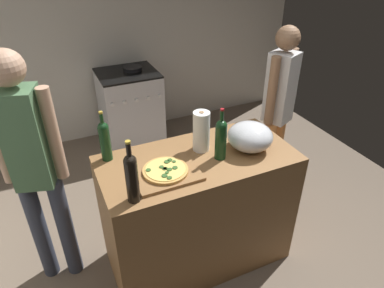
% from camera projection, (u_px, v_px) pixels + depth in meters
% --- Properties ---
extents(ground_plane, '(4.45, 3.50, 0.02)m').
position_uv_depth(ground_plane, '(174.00, 192.00, 3.45)').
color(ground_plane, '#6B5B4C').
extents(kitchen_wall_rear, '(4.45, 0.10, 2.60)m').
position_uv_depth(kitchen_wall_rear, '(121.00, 25.00, 3.92)').
color(kitchen_wall_rear, '#BCB7AD').
rests_on(kitchen_wall_rear, ground_plane).
extents(counter, '(1.31, 0.64, 0.94)m').
position_uv_depth(counter, '(198.00, 211.00, 2.53)').
color(counter, olive).
rests_on(counter, ground_plane).
extents(cutting_board, '(0.40, 0.32, 0.02)m').
position_uv_depth(cutting_board, '(166.00, 173.00, 2.12)').
color(cutting_board, olive).
rests_on(cutting_board, counter).
extents(pizza, '(0.28, 0.28, 0.03)m').
position_uv_depth(pizza, '(165.00, 170.00, 2.11)').
color(pizza, tan).
rests_on(pizza, cutting_board).
extents(mixing_bowl, '(0.31, 0.31, 0.19)m').
position_uv_depth(mixing_bowl, '(250.00, 137.00, 2.33)').
color(mixing_bowl, '#B2B2B7').
rests_on(mixing_bowl, counter).
extents(paper_towel_roll, '(0.11, 0.11, 0.28)m').
position_uv_depth(paper_towel_roll, '(201.00, 131.00, 2.30)').
color(paper_towel_roll, white).
rests_on(paper_towel_roll, counter).
extents(wine_bottle_clear, '(0.08, 0.08, 0.36)m').
position_uv_depth(wine_bottle_clear, '(221.00, 138.00, 2.20)').
color(wine_bottle_clear, '#143819').
rests_on(wine_bottle_clear, counter).
extents(wine_bottle_amber, '(0.07, 0.07, 0.35)m').
position_uv_depth(wine_bottle_amber, '(105.00, 139.00, 2.19)').
color(wine_bottle_amber, '#143819').
rests_on(wine_bottle_amber, counter).
extents(wine_bottle_dark, '(0.07, 0.07, 0.38)m').
position_uv_depth(wine_bottle_dark, '(132.00, 176.00, 1.84)').
color(wine_bottle_dark, black).
rests_on(wine_bottle_dark, counter).
extents(stove, '(0.65, 0.61, 0.93)m').
position_uv_depth(stove, '(131.00, 108.00, 4.03)').
color(stove, '#B7B7BC').
rests_on(stove, ground_plane).
extents(person_in_stripes, '(0.38, 0.26, 1.70)m').
position_uv_depth(person_in_stripes, '(33.00, 164.00, 2.13)').
color(person_in_stripes, '#383D4C').
rests_on(person_in_stripes, ground_plane).
extents(person_in_red, '(0.34, 0.26, 1.61)m').
position_uv_depth(person_in_red, '(278.00, 108.00, 2.97)').
color(person_in_red, '#D88C4C').
rests_on(person_in_red, ground_plane).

